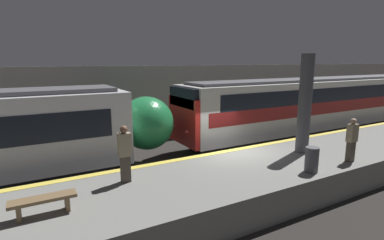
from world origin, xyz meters
TOP-DOWN VIEW (x-y plane):
  - ground_plane at (0.00, 0.00)m, footprint 120.00×120.00m
  - platform at (0.00, -1.99)m, footprint 40.00×3.98m
  - station_rear_barrier at (0.00, 7.02)m, footprint 50.00×0.15m
  - support_pillar_near at (2.30, -1.70)m, footprint 0.52×0.52m
  - train_boxy at (9.61, 2.74)m, footprint 21.20×2.83m
  - person_waiting at (-4.89, -1.20)m, footprint 0.38×0.24m
  - person_walking at (2.92, -3.38)m, footprint 0.38×0.24m
  - platform_bench at (-7.22, -2.21)m, footprint 1.50×0.40m
  - trash_bin at (0.77, -3.42)m, footprint 0.44×0.44m

SIDE VIEW (x-z plane):
  - ground_plane at x=0.00m, z-range 0.00..0.00m
  - platform at x=0.00m, z-range 0.00..1.07m
  - platform_bench at x=-7.22m, z-range 1.18..1.63m
  - trash_bin at x=0.77m, z-range 1.07..1.92m
  - train_boxy at x=9.61m, z-range 0.06..3.73m
  - person_walking at x=2.92m, z-range 1.11..2.72m
  - person_waiting at x=-4.89m, z-range 1.12..2.89m
  - station_rear_barrier at x=0.00m, z-range 0.00..4.46m
  - support_pillar_near at x=2.30m, z-range 1.07..5.00m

